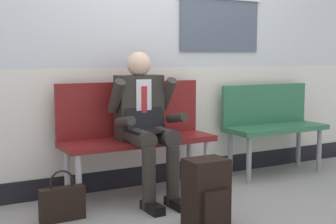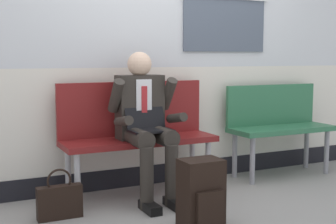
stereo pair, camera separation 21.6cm
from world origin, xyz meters
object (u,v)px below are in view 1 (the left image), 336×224
at_px(bench_with_person, 135,129).
at_px(handbag, 62,203).
at_px(person_seated, 146,121).
at_px(backpack, 207,194).
at_px(bench_empty, 272,121).

bearing_deg(bench_with_person, handbag, -153.73).
height_order(person_seated, backpack, person_seated).
bearing_deg(bench_with_person, person_seated, -90.00).
bearing_deg(backpack, bench_empty, 34.24).
relative_size(bench_with_person, handbag, 3.55).
xyz_separation_m(bench_with_person, bench_empty, (1.56, -0.01, -0.03)).
bearing_deg(backpack, person_seated, 95.41).
bearing_deg(bench_with_person, backpack, -85.68).
distance_m(bench_with_person, handbag, 0.98).
xyz_separation_m(bench_with_person, handbag, (-0.78, -0.39, -0.44)).
height_order(bench_with_person, person_seated, person_seated).
relative_size(bench_with_person, bench_empty, 1.24).
xyz_separation_m(bench_empty, backpack, (-1.49, -1.01, -0.31)).
height_order(bench_empty, backpack, bench_empty).
xyz_separation_m(bench_with_person, person_seated, (-0.00, -0.21, 0.09)).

